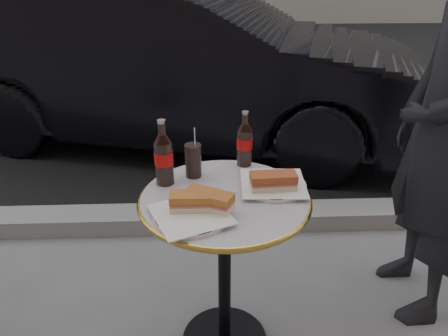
{
  "coord_description": "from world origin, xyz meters",
  "views": [
    {
      "loc": [
        -0.06,
        -1.35,
        1.52
      ],
      "look_at": [
        0.0,
        0.05,
        0.82
      ],
      "focal_mm": 35.0,
      "sensor_mm": 36.0,
      "label": 1
    }
  ],
  "objects_px": {
    "plate_right": "(273,185)",
    "bistro_table": "(225,276)",
    "plate_left": "(191,217)",
    "parked_car": "(182,64)",
    "cola_bottle_right": "(245,139)",
    "pedestrian": "(448,135)",
    "cola_bottle_left": "(163,152)",
    "cola_glass": "(193,160)"
  },
  "relations": [
    {
      "from": "cola_glass",
      "to": "pedestrian",
      "type": "height_order",
      "value": "pedestrian"
    },
    {
      "from": "plate_right",
      "to": "cola_bottle_right",
      "type": "relative_size",
      "value": 1.08
    },
    {
      "from": "plate_left",
      "to": "cola_bottle_right",
      "type": "bearing_deg",
      "value": 62.19
    },
    {
      "from": "plate_left",
      "to": "cola_bottle_left",
      "type": "height_order",
      "value": "cola_bottle_left"
    },
    {
      "from": "cola_bottle_left",
      "to": "cola_bottle_right",
      "type": "relative_size",
      "value": 1.1
    },
    {
      "from": "bistro_table",
      "to": "plate_right",
      "type": "distance_m",
      "value": 0.42
    },
    {
      "from": "plate_right",
      "to": "parked_car",
      "type": "bearing_deg",
      "value": 101.11
    },
    {
      "from": "cola_bottle_left",
      "to": "pedestrian",
      "type": "distance_m",
      "value": 1.14
    },
    {
      "from": "bistro_table",
      "to": "cola_glass",
      "type": "distance_m",
      "value": 0.48
    },
    {
      "from": "cola_bottle_right",
      "to": "cola_glass",
      "type": "height_order",
      "value": "cola_bottle_right"
    },
    {
      "from": "cola_bottle_right",
      "to": "pedestrian",
      "type": "relative_size",
      "value": 0.13
    },
    {
      "from": "plate_left",
      "to": "cola_glass",
      "type": "relative_size",
      "value": 1.85
    },
    {
      "from": "plate_left",
      "to": "cola_bottle_right",
      "type": "xyz_separation_m",
      "value": [
        0.21,
        0.39,
        0.11
      ]
    },
    {
      "from": "bistro_table",
      "to": "plate_left",
      "type": "xyz_separation_m",
      "value": [
        -0.12,
        -0.14,
        0.37
      ]
    },
    {
      "from": "plate_right",
      "to": "cola_bottle_right",
      "type": "bearing_deg",
      "value": 115.15
    },
    {
      "from": "plate_left",
      "to": "cola_glass",
      "type": "height_order",
      "value": "cola_glass"
    },
    {
      "from": "cola_bottle_right",
      "to": "parked_car",
      "type": "distance_m",
      "value": 2.07
    },
    {
      "from": "cola_bottle_right",
      "to": "pedestrian",
      "type": "xyz_separation_m",
      "value": [
        0.82,
        -0.01,
        0.0
      ]
    },
    {
      "from": "bistro_table",
      "to": "plate_left",
      "type": "bearing_deg",
      "value": -129.84
    },
    {
      "from": "pedestrian",
      "to": "cola_bottle_left",
      "type": "bearing_deg",
      "value": -83.24
    },
    {
      "from": "plate_left",
      "to": "cola_bottle_right",
      "type": "relative_size",
      "value": 1.07
    },
    {
      "from": "bistro_table",
      "to": "plate_right",
      "type": "bearing_deg",
      "value": 18.26
    },
    {
      "from": "cola_bottle_left",
      "to": "parked_car",
      "type": "relative_size",
      "value": 0.06
    },
    {
      "from": "plate_right",
      "to": "pedestrian",
      "type": "relative_size",
      "value": 0.15
    },
    {
      "from": "cola_bottle_left",
      "to": "pedestrian",
      "type": "bearing_deg",
      "value": 6.89
    },
    {
      "from": "parked_car",
      "to": "pedestrian",
      "type": "bearing_deg",
      "value": -135.81
    },
    {
      "from": "cola_bottle_right",
      "to": "plate_right",
      "type": "bearing_deg",
      "value": -64.85
    },
    {
      "from": "plate_right",
      "to": "pedestrian",
      "type": "distance_m",
      "value": 0.76
    },
    {
      "from": "plate_right",
      "to": "cola_bottle_right",
      "type": "height_order",
      "value": "cola_bottle_right"
    },
    {
      "from": "bistro_table",
      "to": "cola_bottle_right",
      "type": "xyz_separation_m",
      "value": [
        0.09,
        0.25,
        0.48
      ]
    },
    {
      "from": "parked_car",
      "to": "bistro_table",
      "type": "bearing_deg",
      "value": -159.25
    },
    {
      "from": "pedestrian",
      "to": "parked_car",
      "type": "bearing_deg",
      "value": -150.33
    },
    {
      "from": "cola_bottle_left",
      "to": "cola_glass",
      "type": "bearing_deg",
      "value": 26.52
    },
    {
      "from": "cola_bottle_right",
      "to": "parked_car",
      "type": "bearing_deg",
      "value": 99.67
    },
    {
      "from": "plate_right",
      "to": "pedestrian",
      "type": "xyz_separation_m",
      "value": [
        0.73,
        0.19,
        0.11
      ]
    },
    {
      "from": "cola_bottle_left",
      "to": "parked_car",
      "type": "distance_m",
      "value": 2.18
    },
    {
      "from": "cola_bottle_left",
      "to": "cola_bottle_right",
      "type": "xyz_separation_m",
      "value": [
        0.31,
        0.15,
        -0.01
      ]
    },
    {
      "from": "cola_bottle_left",
      "to": "plate_left",
      "type": "bearing_deg",
      "value": -67.43
    },
    {
      "from": "plate_left",
      "to": "plate_right",
      "type": "xyz_separation_m",
      "value": [
        0.3,
        0.2,
        0.0
      ]
    },
    {
      "from": "plate_right",
      "to": "bistro_table",
      "type": "bearing_deg",
      "value": -161.74
    },
    {
      "from": "plate_left",
      "to": "cola_bottle_right",
      "type": "height_order",
      "value": "cola_bottle_right"
    },
    {
      "from": "cola_bottle_right",
      "to": "cola_glass",
      "type": "distance_m",
      "value": 0.23
    }
  ]
}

